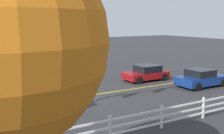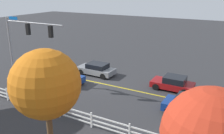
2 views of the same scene
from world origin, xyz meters
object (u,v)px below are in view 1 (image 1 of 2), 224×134
object	(u,v)px
car_0	(146,73)
car_3	(44,100)
car_2	(50,84)
pedestrian	(16,109)
car_1	(201,78)

from	to	relation	value
car_0	car_3	xyz separation A→B (m)	(10.19, 3.74, 0.01)
car_0	car_2	distance (m)	8.64
pedestrian	car_3	bearing A→B (deg)	78.84
car_0	car_1	distance (m)	4.70
car_2	pedestrian	bearing A→B (deg)	58.50
car_3	pedestrian	world-z (taller)	pedestrian
car_2	pedestrian	world-z (taller)	pedestrian
car_1	pedestrian	distance (m)	14.57
car_0	car_2	size ratio (longest dim) A/B	0.92
car_2	pedestrian	size ratio (longest dim) A/B	2.52
car_0	pedestrian	world-z (taller)	pedestrian
car_1	car_3	size ratio (longest dim) A/B	1.00
car_0	pedestrian	size ratio (longest dim) A/B	2.32
car_1	car_0	bearing A→B (deg)	120.90
car_0	car_2	world-z (taller)	same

